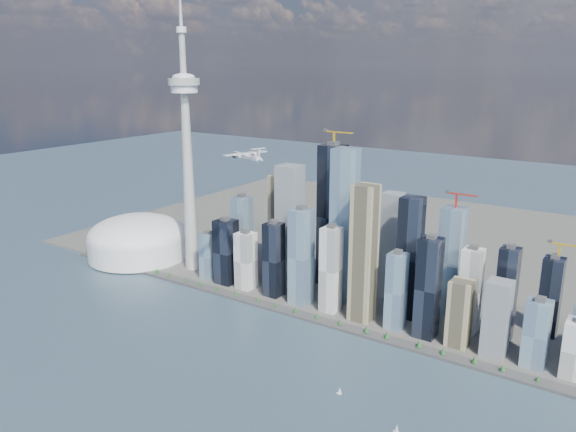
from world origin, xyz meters
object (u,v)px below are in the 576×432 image
Objects in this scene: sailboat_west at (339,392)px; sailboat_east at (397,430)px; airplane at (247,156)px; needle_tower at (187,148)px; dome_stadium at (138,239)px.

sailboat_east is (86.33, -29.45, -0.07)m from sailboat_west.
airplane is 420.02m from sailboat_east.
airplane is at bearing -25.86° from needle_tower.
dome_stadium is 435.02m from airplane.
sailboat_east is (305.46, -137.88, -253.17)m from airplane.
needle_tower reaches higher than sailboat_west.
airplane is 351.91m from sailboat_west.
sailboat_west is (443.08, -216.96, -232.53)m from needle_tower.
needle_tower is 628.57m from sailboat_east.
needle_tower is at bearing 147.13° from sailboat_west.
sailboat_west is at bearing -26.09° from needle_tower.
airplane is at bearing -15.15° from dome_stadium.
sailboat_east is at bearing -24.96° from needle_tower.
sailboat_west is 1.02× the size of sailboat_east.
needle_tower is 2.75× the size of dome_stadium.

